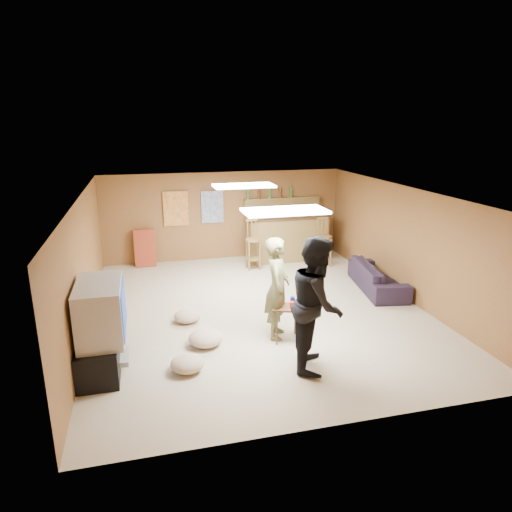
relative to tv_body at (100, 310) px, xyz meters
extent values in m
plane|color=#B9AB8D|center=(2.65, 1.50, -0.90)|extent=(7.00, 7.00, 0.00)
cube|color=silver|center=(2.65, 1.50, 1.30)|extent=(6.00, 7.00, 0.02)
cube|color=brown|center=(2.65, 5.00, 0.20)|extent=(6.00, 0.02, 2.20)
cube|color=brown|center=(2.65, -2.00, 0.20)|extent=(6.00, 0.02, 2.20)
cube|color=brown|center=(-0.35, 1.50, 0.20)|extent=(0.02, 7.00, 2.20)
cube|color=brown|center=(5.65, 1.50, 0.20)|extent=(0.02, 7.00, 2.20)
cube|color=black|center=(-0.07, 0.00, -0.65)|extent=(0.55, 1.30, 0.50)
cube|color=#B2B2B7|center=(0.15, 0.00, -0.75)|extent=(0.35, 0.50, 0.08)
cube|color=#B2B2B7|center=(0.00, 0.00, 0.00)|extent=(0.60, 1.10, 0.80)
cube|color=navy|center=(0.31, 0.00, 0.00)|extent=(0.02, 0.95, 0.65)
cube|color=brown|center=(4.15, 4.45, -0.35)|extent=(2.00, 0.60, 1.10)
cube|color=#3F2614|center=(4.15, 4.20, 0.20)|extent=(2.10, 0.12, 0.05)
cube|color=brown|center=(4.15, 4.90, 0.60)|extent=(2.00, 0.18, 0.05)
cube|color=brown|center=(4.15, 4.92, 0.30)|extent=(2.00, 0.14, 0.60)
cube|color=#BF3F26|center=(1.45, 4.96, 0.45)|extent=(0.60, 0.03, 0.85)
cube|color=#334C99|center=(2.35, 4.96, 0.45)|extent=(0.55, 0.03, 0.80)
cube|color=#9E351D|center=(0.65, 4.80, -0.45)|extent=(0.50, 0.26, 0.91)
cube|color=white|center=(2.65, 0.00, 1.27)|extent=(1.20, 0.60, 0.04)
cube|color=white|center=(2.65, 2.70, 1.27)|extent=(1.20, 0.60, 0.04)
imported|color=brown|center=(2.67, 0.39, -0.06)|extent=(0.58, 0.71, 1.68)
imported|color=black|center=(2.94, -0.63, 0.06)|extent=(1.03, 1.14, 1.92)
imported|color=black|center=(5.35, 1.95, -0.62)|extent=(1.04, 1.99, 0.55)
cube|color=#3F2614|center=(2.78, 0.23, -0.61)|extent=(0.53, 0.48, 0.58)
cylinder|color=red|center=(2.69, 0.26, -0.27)|extent=(0.09, 0.09, 0.10)
cylinder|color=red|center=(2.85, 0.15, -0.27)|extent=(0.09, 0.09, 0.11)
cylinder|color=#1B148E|center=(2.92, 0.35, -0.27)|extent=(0.08, 0.08, 0.11)
ellipsoid|color=tan|center=(1.49, 0.35, -0.78)|extent=(0.69, 0.69, 0.24)
ellipsoid|color=tan|center=(1.30, 1.31, -0.79)|extent=(0.59, 0.59, 0.21)
ellipsoid|color=tan|center=(1.13, -0.35, -0.79)|extent=(0.60, 0.60, 0.22)
camera|label=1|loc=(0.67, -6.17, 2.53)|focal=32.00mm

